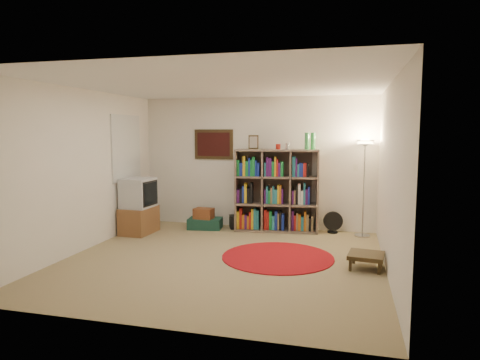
# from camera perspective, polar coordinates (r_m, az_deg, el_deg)

# --- Properties ---
(room) EXTENTS (4.54, 4.54, 2.54)m
(room) POSITION_cam_1_polar(r_m,az_deg,el_deg) (6.12, -2.68, 0.97)
(room) COLOR #8A7751
(room) RESTS_ON ground
(bookshelf) EXTENTS (1.56, 0.59, 1.83)m
(bookshelf) POSITION_cam_1_polar(r_m,az_deg,el_deg) (7.96, 4.73, -1.57)
(bookshelf) COLOR brown
(bookshelf) RESTS_ON ground
(floor_lamp) EXTENTS (0.43, 0.43, 1.71)m
(floor_lamp) POSITION_cam_1_polar(r_m,az_deg,el_deg) (7.74, 16.31, 3.03)
(floor_lamp) COLOR silver
(floor_lamp) RESTS_ON ground
(floor_fan) EXTENTS (0.35, 0.22, 0.40)m
(floor_fan) POSITION_cam_1_polar(r_m,az_deg,el_deg) (8.03, 12.30, -5.53)
(floor_fan) COLOR black
(floor_fan) RESTS_ON ground
(tv_stand) EXTENTS (0.53, 0.72, 1.01)m
(tv_stand) POSITION_cam_1_polar(r_m,az_deg,el_deg) (8.00, -13.33, -3.50)
(tv_stand) COLOR brown
(tv_stand) RESTS_ON ground
(suitcase) EXTENTS (0.67, 0.48, 0.20)m
(suitcase) POSITION_cam_1_polar(r_m,az_deg,el_deg) (8.25, -4.68, -5.78)
(suitcase) COLOR #13362B
(suitcase) RESTS_ON ground
(wicker_basket) EXTENTS (0.37, 0.29, 0.20)m
(wicker_basket) POSITION_cam_1_polar(r_m,az_deg,el_deg) (8.17, -4.86, -4.46)
(wicker_basket) COLOR brown
(wicker_basket) RESTS_ON suitcase
(duffel_bag) EXTENTS (0.43, 0.40, 0.24)m
(duffel_bag) POSITION_cam_1_polar(r_m,az_deg,el_deg) (8.27, -0.14, -5.58)
(duffel_bag) COLOR black
(duffel_bag) RESTS_ON ground
(paper_towel) EXTENTS (0.16, 0.16, 0.26)m
(paper_towel) POSITION_cam_1_polar(r_m,az_deg,el_deg) (8.24, 1.13, -5.58)
(paper_towel) COLOR white
(paper_towel) RESTS_ON ground
(red_rug) EXTENTS (1.65, 1.65, 0.01)m
(red_rug) POSITION_cam_1_polar(r_m,az_deg,el_deg) (6.43, 5.05, -10.17)
(red_rug) COLOR maroon
(red_rug) RESTS_ON ground
(side_table) EXTENTS (0.51, 0.51, 0.21)m
(side_table) POSITION_cam_1_polar(r_m,az_deg,el_deg) (6.10, 16.48, -9.69)
(side_table) COLOR black
(side_table) RESTS_ON ground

